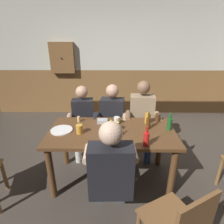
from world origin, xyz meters
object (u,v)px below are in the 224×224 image
at_px(plate_0, 62,130).
at_px(pint_glass_3, 148,118).
at_px(person_2, 142,116).
at_px(bottle_1, 148,123).
at_px(table_candle, 79,119).
at_px(dining_table, 112,139).
at_px(bottle_3, 146,139).
at_px(pint_glass_0, 117,120).
at_px(pint_glass_4, 116,126).
at_px(condiment_caddy, 102,121).
at_px(person_1, 112,118).
at_px(pint_glass_1, 79,129).
at_px(wall_dart_cabinet, 62,58).
at_px(pint_glass_2, 158,117).
at_px(bottle_0, 170,123).
at_px(bottle_2, 111,132).
at_px(person_0, 83,119).
at_px(person_3, 111,170).

relative_size(plate_0, pint_glass_3, 1.96).
height_order(person_2, bottle_1, person_2).
bearing_deg(table_candle, dining_table, -28.86).
bearing_deg(bottle_3, pint_glass_0, 120.47).
bearing_deg(table_candle, person_2, 21.99).
bearing_deg(pint_glass_4, table_candle, 154.39).
bearing_deg(plate_0, condiment_caddy, 24.75).
distance_m(person_1, pint_glass_1, 0.82).
bearing_deg(wall_dart_cabinet, pint_glass_2, -48.17).
distance_m(bottle_3, pint_glass_3, 0.59).
height_order(person_1, pint_glass_3, person_1).
bearing_deg(bottle_0, bottle_2, -160.81).
distance_m(table_candle, pint_glass_4, 0.58).
relative_size(table_candle, plate_0, 0.29).
bearing_deg(pint_glass_2, person_2, 115.91).
height_order(table_candle, pint_glass_4, pint_glass_4).
bearing_deg(bottle_0, person_1, 141.65).
bearing_deg(person_2, bottle_3, 88.98).
distance_m(plate_0, pint_glass_3, 1.16).
bearing_deg(person_0, bottle_3, 124.88).
distance_m(plate_0, pint_glass_4, 0.70).
height_order(person_2, person_3, person_2).
relative_size(pint_glass_2, pint_glass_3, 0.79).
distance_m(table_candle, pint_glass_2, 1.12).
bearing_deg(pint_glass_1, person_2, 38.92).
relative_size(table_candle, wall_dart_cabinet, 0.11).
xyz_separation_m(pint_glass_0, pint_glass_4, (-0.01, -0.19, 0.01)).
height_order(bottle_2, wall_dart_cabinet, wall_dart_cabinet).
xyz_separation_m(person_3, pint_glass_3, (0.49, 0.88, 0.16)).
height_order(pint_glass_2, pint_glass_4, pint_glass_4).
distance_m(person_3, bottle_1, 0.86).
xyz_separation_m(person_0, pint_glass_1, (0.08, -0.69, 0.18)).
height_order(table_candle, pint_glass_0, pint_glass_0).
bearing_deg(pint_glass_3, bottle_1, -97.72).
bearing_deg(wall_dart_cabinet, person_0, -67.39).
bearing_deg(person_2, pint_glass_2, 120.64).
relative_size(pint_glass_2, pint_glass_4, 0.97).
distance_m(bottle_1, wall_dart_cabinet, 2.88).
relative_size(bottle_0, pint_glass_0, 2.28).
relative_size(person_0, person_1, 0.98).
height_order(dining_table, bottle_3, bottle_3).
bearing_deg(bottle_3, bottle_2, 163.07).
distance_m(condiment_caddy, pint_glass_4, 0.29).
relative_size(condiment_caddy, pint_glass_4, 1.22).
bearing_deg(plate_0, bottle_3, -17.87).
distance_m(bottle_0, pint_glass_0, 0.69).
relative_size(person_0, pint_glass_1, 10.42).
xyz_separation_m(pint_glass_1, pint_glass_3, (0.89, 0.31, 0.01)).
xyz_separation_m(plate_0, pint_glass_4, (0.70, 0.01, 0.05)).
relative_size(dining_table, pint_glass_1, 14.42).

